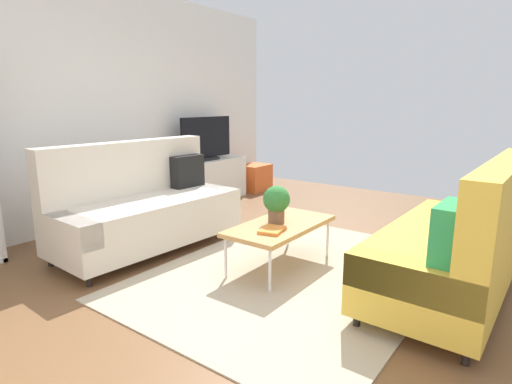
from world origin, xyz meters
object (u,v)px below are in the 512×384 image
at_px(coffee_table, 280,226).
at_px(bottle_0, 187,158).
at_px(tv_console, 207,181).
at_px(storage_trunk, 255,177).
at_px(couch_green, 457,244).
at_px(table_book_0, 272,230).
at_px(potted_plant, 276,202).
at_px(vase_0, 175,157).
at_px(bottle_1, 192,155).
at_px(tv, 206,139).
at_px(couch_beige, 145,207).

bearing_deg(coffee_table, bottle_0, 64.84).
relative_size(coffee_table, tv_console, 0.79).
bearing_deg(storage_trunk, bottle_0, 177.76).
xyz_separation_m(couch_green, table_book_0, (-0.52, 1.35, -0.01)).
relative_size(potted_plant, bottle_0, 2.38).
bearing_deg(bottle_0, storage_trunk, -2.24).
bearing_deg(potted_plant, tv_console, 56.54).
bearing_deg(coffee_table, storage_trunk, 40.52).
relative_size(coffee_table, table_book_0, 4.58).
height_order(coffee_table, bottle_0, bottle_0).
height_order(couch_green, storage_trunk, couch_green).
bearing_deg(couch_green, vase_0, 81.50).
distance_m(potted_plant, bottle_1, 2.54).
bearing_deg(couch_green, table_book_0, 112.35).
height_order(storage_trunk, vase_0, vase_0).
distance_m(coffee_table, potted_plant, 0.23).
xyz_separation_m(table_book_0, bottle_1, (1.41, 2.36, 0.31)).
bearing_deg(storage_trunk, coffee_table, -139.48).
xyz_separation_m(potted_plant, bottle_1, (1.17, 2.24, 0.13)).
bearing_deg(tv, bottle_0, -177.35).
relative_size(potted_plant, vase_0, 1.75).
height_order(tv, bottle_0, tv).
height_order(vase_0, bottle_0, vase_0).
bearing_deg(potted_plant, bottle_0, 64.37).
relative_size(storage_trunk, table_book_0, 2.17).
xyz_separation_m(storage_trunk, bottle_0, (-1.53, 0.06, 0.49)).
bearing_deg(storage_trunk, potted_plant, -140.07).
relative_size(couch_green, coffee_table, 1.74).
bearing_deg(tv, coffee_table, -123.15).
xyz_separation_m(coffee_table, storage_trunk, (2.61, 2.23, -0.17)).
height_order(coffee_table, bottle_1, bottle_1).
bearing_deg(couch_green, tv_console, 73.04).
bearing_deg(bottle_1, potted_plant, -117.61).
bearing_deg(vase_0, coffee_table, -111.31).
height_order(couch_green, bottle_1, couch_green).
distance_m(coffee_table, tv_console, 2.78).
height_order(coffee_table, tv, tv).
height_order(tv, potted_plant, tv).
height_order(couch_green, bottle_0, couch_green).
height_order(tv, table_book_0, tv).
bearing_deg(bottle_0, table_book_0, -119.12).
xyz_separation_m(couch_green, bottle_1, (0.89, 3.71, 0.30)).
height_order(storage_trunk, potted_plant, potted_plant).
distance_m(bottle_0, bottle_1, 0.10).
bearing_deg(table_book_0, vase_0, 64.53).
distance_m(coffee_table, bottle_0, 2.55).
height_order(tv_console, vase_0, vase_0).
height_order(couch_beige, tv_console, couch_beige).
xyz_separation_m(tv, bottle_1, (-0.34, -0.02, -0.21)).
height_order(couch_green, tv, tv).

